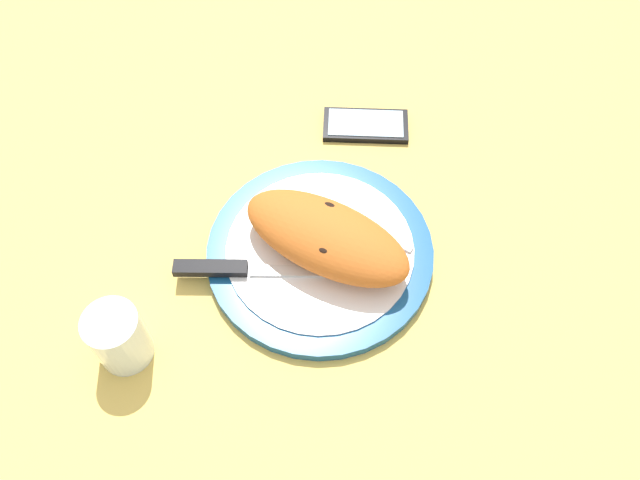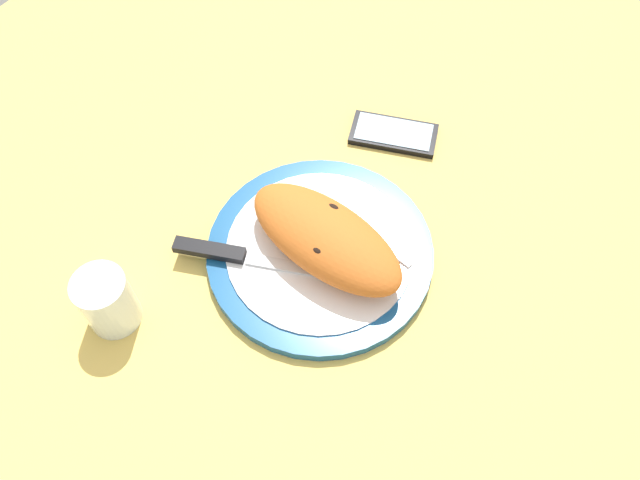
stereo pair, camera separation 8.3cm
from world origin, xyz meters
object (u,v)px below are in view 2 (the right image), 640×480
object	(u,v)px
water_glass	(109,303)
smartphone	(394,134)
calzone	(326,238)
knife	(236,255)
fork	(351,223)
plate	(320,252)

from	to	relation	value
water_glass	smartphone	bearing A→B (deg)	-106.51
calzone	knife	distance (cm)	11.95
fork	knife	world-z (taller)	knife
plate	smartphone	size ratio (longest dim) A/B	2.12
knife	plate	bearing A→B (deg)	-138.31
knife	smartphone	size ratio (longest dim) A/B	1.63
plate	fork	bearing A→B (deg)	-102.43
plate	water_glass	bearing A→B (deg)	53.69
smartphone	fork	bearing A→B (deg)	102.32
fork	smartphone	size ratio (longest dim) A/B	1.19
fork	water_glass	size ratio (longest dim) A/B	1.95
knife	calzone	bearing A→B (deg)	-141.35
smartphone	water_glass	world-z (taller)	water_glass
calzone	smartphone	bearing A→B (deg)	-81.37
calzone	water_glass	bearing A→B (deg)	52.18
fork	water_glass	distance (cm)	32.61
smartphone	plate	bearing A→B (deg)	96.54
plate	calzone	bearing A→B (deg)	177.20
fork	knife	bearing A→B (deg)	53.75
calzone	water_glass	xyz separation A→B (cm)	(17.04, 21.95, -1.47)
knife	water_glass	bearing A→B (deg)	61.52
calzone	knife	size ratio (longest dim) A/B	1.02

